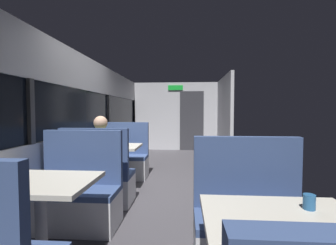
{
  "coord_description": "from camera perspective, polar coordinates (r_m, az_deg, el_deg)",
  "views": [
    {
      "loc": [
        0.34,
        -4.03,
        1.33
      ],
      "look_at": [
        -0.03,
        1.02,
        1.09
      ],
      "focal_mm": 25.74,
      "sensor_mm": 36.0,
      "label": 1
    }
  ],
  "objects": [
    {
      "name": "bench_mid_window_facing_end",
      "position": [
        3.68,
        -16.1,
        -13.21
      ],
      "size": [
        0.95,
        0.5,
        1.1
      ],
      "color": "silver",
      "rests_on": "ground_plane"
    },
    {
      "name": "carriage_end_bulkhead",
      "position": [
        8.23,
        2.2,
        1.39
      ],
      "size": [
        2.9,
        0.11,
        2.3
      ],
      "color": "#B2B2B7",
      "rests_on": "ground_plane"
    },
    {
      "name": "dining_table_mid_window",
      "position": [
        4.25,
        -12.88,
        -6.69
      ],
      "size": [
        0.9,
        0.7,
        0.74
      ],
      "color": "#9E9EA3",
      "rests_on": "ground_plane"
    },
    {
      "name": "coffee_cup_secondary",
      "position": [
        4.31,
        -14.48,
        -4.63
      ],
      "size": [
        0.07,
        0.07,
        0.09
      ],
      "color": "#26598C",
      "rests_on": "dining_table_mid_window"
    },
    {
      "name": "seated_passenger",
      "position": [
        3.69,
        -15.75,
        -9.79
      ],
      "size": [
        0.47,
        0.55,
        1.26
      ],
      "color": "#26262D",
      "rests_on": "ground_plane"
    },
    {
      "name": "bench_mid_window_facing_entry",
      "position": [
        4.97,
        -10.45,
        -8.94
      ],
      "size": [
        0.95,
        0.5,
        1.1
      ],
      "color": "silver",
      "rests_on": "ground_plane"
    },
    {
      "name": "dining_table_near_window",
      "position": [
        2.4,
        -27.97,
        -14.31
      ],
      "size": [
        0.9,
        0.7,
        0.74
      ],
      "color": "#9E9EA3",
      "rests_on": "ground_plane"
    },
    {
      "name": "coffee_cup_primary",
      "position": [
        1.74,
        30.45,
        -15.91
      ],
      "size": [
        0.07,
        0.07,
        0.09
      ],
      "color": "#26598C",
      "rests_on": "dining_table_front_aisle"
    },
    {
      "name": "bench_near_window_facing_entry",
      "position": [
        3.08,
        -20.62,
        -16.42
      ],
      "size": [
        0.95,
        0.5,
        1.1
      ],
      "color": "silver",
      "rests_on": "ground_plane"
    },
    {
      "name": "carriage_window_panel_left",
      "position": [
        4.42,
        -19.78,
        -0.32
      ],
      "size": [
        0.09,
        8.48,
        2.3
      ],
      "color": "#B2B2B7",
      "rests_on": "ground_plane"
    },
    {
      "name": "dining_table_front_aisle",
      "position": [
        1.61,
        26.05,
        -23.04
      ],
      "size": [
        0.9,
        0.7,
        0.74
      ],
      "color": "#9E9EA3",
      "rests_on": "ground_plane"
    },
    {
      "name": "bench_front_aisle_facing_entry",
      "position": [
        2.34,
        18.94,
        -22.8
      ],
      "size": [
        0.95,
        0.5,
        1.1
      ],
      "color": "silver",
      "rests_on": "ground_plane"
    },
    {
      "name": "ground_plane",
      "position": [
        4.26,
        -0.66,
        -15.6
      ],
      "size": [
        3.3,
        9.2,
        0.02
      ],
      "primitive_type": "cube",
      "color": "#423F44"
    },
    {
      "name": "carriage_aisle_panel_right",
      "position": [
        7.12,
        13.13,
        1.21
      ],
      "size": [
        0.08,
        2.4,
        2.3
      ],
      "primitive_type": "cube",
      "color": "#B2B2B7",
      "rests_on": "ground_plane"
    }
  ]
}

